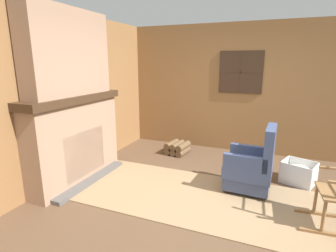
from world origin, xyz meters
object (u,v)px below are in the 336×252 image
(armchair, at_px, (252,168))
(firewood_stack, at_px, (177,148))
(laundry_basket, at_px, (299,172))
(storage_case, at_px, (82,89))
(oil_lamp_vase, at_px, (42,93))

(armchair, distance_m, firewood_stack, 1.93)
(armchair, bearing_deg, laundry_basket, -137.64)
(firewood_stack, distance_m, storage_case, 2.27)
(armchair, height_order, laundry_basket, armchair)
(firewood_stack, relative_size, oil_lamp_vase, 1.91)
(firewood_stack, height_order, laundry_basket, laundry_basket)
(oil_lamp_vase, bearing_deg, storage_case, 89.99)
(laundry_basket, distance_m, storage_case, 3.69)
(armchair, bearing_deg, firewood_stack, -33.07)
(firewood_stack, bearing_deg, storage_case, -126.72)
(firewood_stack, xyz_separation_m, laundry_basket, (2.23, -0.54, 0.05))
(armchair, distance_m, oil_lamp_vase, 3.10)
(armchair, relative_size, storage_case, 4.83)
(laundry_basket, height_order, storage_case, storage_case)
(firewood_stack, height_order, storage_case, storage_case)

